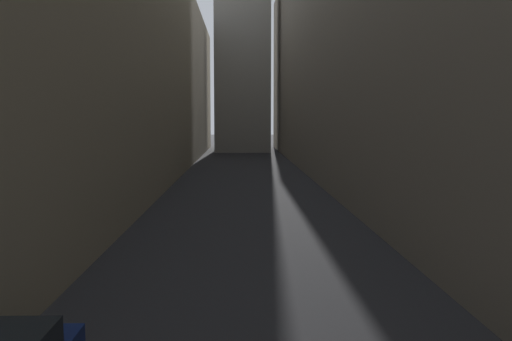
% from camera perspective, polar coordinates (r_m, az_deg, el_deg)
% --- Properties ---
extents(ground_plane, '(264.00, 264.00, 0.00)m').
position_cam_1_polar(ground_plane, '(45.00, -1.09, -1.17)').
color(ground_plane, '#232326').
extents(building_block_left, '(11.98, 108.00, 18.85)m').
position_cam_1_polar(building_block_left, '(48.22, -15.15, 10.30)').
color(building_block_left, gray).
rests_on(building_block_left, ground).
extents(building_block_right, '(12.33, 108.00, 24.49)m').
position_cam_1_polar(building_block_right, '(48.80, 13.10, 13.62)').
color(building_block_right, '#756B5B').
rests_on(building_block_right, ground).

